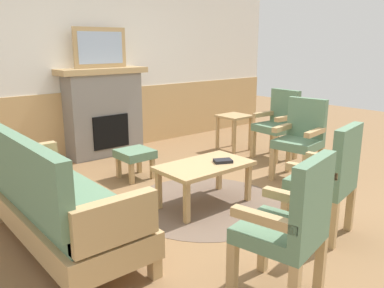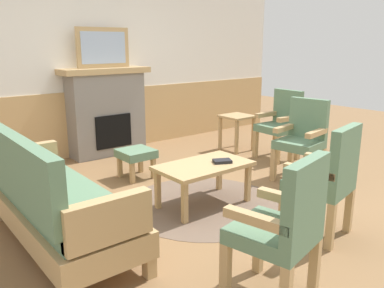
# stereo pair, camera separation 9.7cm
# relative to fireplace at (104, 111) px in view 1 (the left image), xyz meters

# --- Properties ---
(ground_plane) EXTENTS (14.00, 14.00, 0.00)m
(ground_plane) POSITION_rel_fireplace_xyz_m (0.00, -2.35, -0.65)
(ground_plane) COLOR olive
(wall_back) EXTENTS (7.20, 0.14, 2.70)m
(wall_back) POSITION_rel_fireplace_xyz_m (0.00, 0.25, 0.66)
(wall_back) COLOR white
(wall_back) RESTS_ON ground_plane
(fireplace) EXTENTS (1.30, 0.44, 1.28)m
(fireplace) POSITION_rel_fireplace_xyz_m (0.00, 0.00, 0.00)
(fireplace) COLOR gray
(fireplace) RESTS_ON ground_plane
(framed_picture) EXTENTS (0.80, 0.04, 0.56)m
(framed_picture) POSITION_rel_fireplace_xyz_m (0.00, 0.00, 0.91)
(framed_picture) COLOR tan
(framed_picture) RESTS_ON fireplace
(couch) EXTENTS (0.70, 1.80, 0.98)m
(couch) POSITION_rel_fireplace_xyz_m (-1.65, -2.27, -0.26)
(couch) COLOR tan
(couch) RESTS_ON ground_plane
(coffee_table) EXTENTS (0.96, 0.56, 0.44)m
(coffee_table) POSITION_rel_fireplace_xyz_m (-0.14, -2.37, -0.27)
(coffee_table) COLOR tan
(coffee_table) RESTS_ON ground_plane
(round_rug) EXTENTS (1.64, 1.64, 0.01)m
(round_rug) POSITION_rel_fireplace_xyz_m (-0.14, -2.37, -0.65)
(round_rug) COLOR brown
(round_rug) RESTS_ON ground_plane
(book_on_table) EXTENTS (0.22, 0.19, 0.03)m
(book_on_table) POSITION_rel_fireplace_xyz_m (0.03, -2.45, -0.20)
(book_on_table) COLOR black
(book_on_table) RESTS_ON coffee_table
(footstool) EXTENTS (0.40, 0.40, 0.36)m
(footstool) POSITION_rel_fireplace_xyz_m (-0.24, -1.20, -0.37)
(footstool) COLOR tan
(footstool) RESTS_ON ground_plane
(armchair_near_fireplace) EXTENTS (0.50, 0.50, 0.98)m
(armchair_near_fireplace) POSITION_rel_fireplace_xyz_m (1.84, -1.75, -0.11)
(armchair_near_fireplace) COLOR tan
(armchair_near_fireplace) RESTS_ON ground_plane
(armchair_by_window_left) EXTENTS (0.55, 0.55, 0.98)m
(armchair_by_window_left) POSITION_rel_fireplace_xyz_m (1.30, -2.50, -0.11)
(armchair_by_window_left) COLOR tan
(armchair_by_window_left) RESTS_ON ground_plane
(armchair_front_left) EXTENTS (0.57, 0.57, 0.98)m
(armchair_front_left) POSITION_rel_fireplace_xyz_m (-0.79, -3.87, -0.11)
(armchair_front_left) COLOR tan
(armchair_front_left) RESTS_ON ground_plane
(armchair_front_center) EXTENTS (0.56, 0.56, 0.98)m
(armchair_front_center) POSITION_rel_fireplace_xyz_m (0.22, -3.53, -0.11)
(armchair_front_center) COLOR tan
(armchair_front_center) RESTS_ON ground_plane
(side_table) EXTENTS (0.44, 0.44, 0.55)m
(side_table) POSITION_rel_fireplace_xyz_m (1.66, -1.05, -0.22)
(side_table) COLOR tan
(side_table) RESTS_ON ground_plane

